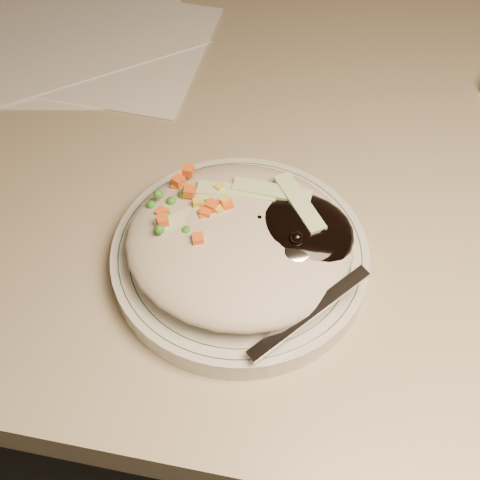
# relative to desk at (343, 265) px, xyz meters

# --- Properties ---
(desk) EXTENTS (1.40, 0.70, 0.74)m
(desk) POSITION_rel_desk_xyz_m (0.00, 0.00, 0.00)
(desk) COLOR tan
(desk) RESTS_ON ground
(plate) EXTENTS (0.22, 0.22, 0.02)m
(plate) POSITION_rel_desk_xyz_m (-0.10, -0.16, 0.21)
(plate) COLOR silver
(plate) RESTS_ON desk
(plate_rim) EXTENTS (0.21, 0.21, 0.00)m
(plate_rim) POSITION_rel_desk_xyz_m (-0.10, -0.16, 0.22)
(plate_rim) COLOR #144723
(plate_rim) RESTS_ON plate
(meal) EXTENTS (0.21, 0.19, 0.05)m
(meal) POSITION_rel_desk_xyz_m (-0.10, -0.17, 0.24)
(meal) COLOR #B6AD94
(meal) RESTS_ON plate
(papers) EXTENTS (0.37, 0.35, 0.00)m
(papers) POSITION_rel_desk_xyz_m (-0.37, 0.12, 0.20)
(papers) COLOR white
(papers) RESTS_ON desk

